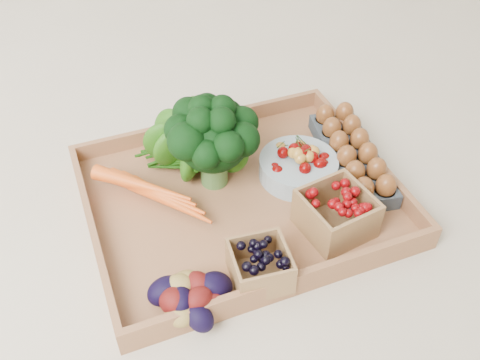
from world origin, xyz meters
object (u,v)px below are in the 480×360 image
object	(u,v)px
tray	(240,200)
cherry_bowl	(298,168)
broccoli	(213,155)
egg_carton	(351,158)

from	to	relation	value
tray	cherry_bowl	bearing A→B (deg)	7.29
broccoli	egg_carton	xyz separation A→B (m)	(0.27, -0.05, -0.05)
broccoli	egg_carton	world-z (taller)	broccoli
broccoli	cherry_bowl	bearing A→B (deg)	-15.50
tray	broccoli	bearing A→B (deg)	116.22
broccoli	cherry_bowl	world-z (taller)	broccoli
cherry_bowl	broccoli	bearing A→B (deg)	164.50
egg_carton	broccoli	bearing A→B (deg)	179.40
cherry_bowl	egg_carton	world-z (taller)	cherry_bowl
egg_carton	tray	bearing A→B (deg)	-167.83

